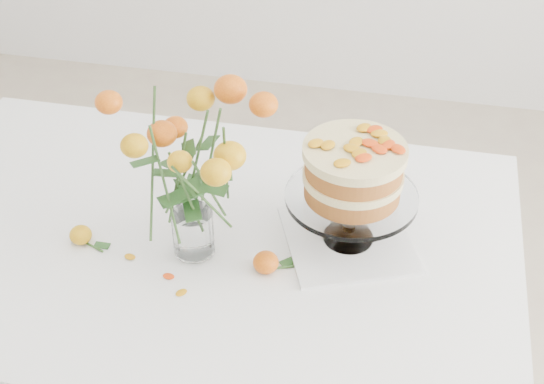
{
  "coord_description": "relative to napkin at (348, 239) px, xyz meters",
  "views": [
    {
      "loc": [
        0.43,
        -1.21,
        1.87
      ],
      "look_at": [
        0.17,
        -0.0,
        0.91
      ],
      "focal_mm": 50.0,
      "sensor_mm": 36.0,
      "label": 1
    }
  ],
  "objects": [
    {
      "name": "stray_petal_b",
      "position": [
        -0.35,
        -0.19,
        -0.0
      ],
      "size": [
        0.03,
        0.02,
        0.0
      ],
      "primitive_type": "ellipsoid",
      "color": "orange",
      "rests_on": "table"
    },
    {
      "name": "napkin",
      "position": [
        0.0,
        0.0,
        0.0
      ],
      "size": [
        0.35,
        0.35,
        0.01
      ],
      "primitive_type": "cube",
      "rotation": [
        0.0,
        0.0,
        0.38
      ],
      "color": "white",
      "rests_on": "table"
    },
    {
      "name": "loose_rose_far",
      "position": [
        -0.16,
        -0.13,
        0.02
      ],
      "size": [
        0.09,
        0.05,
        0.05
      ],
      "rotation": [
        0.0,
        0.0,
        0.35
      ],
      "color": "#BE4509",
      "rests_on": "table"
    },
    {
      "name": "stray_petal_a",
      "position": [
        -0.45,
        -0.15,
        -0.0
      ],
      "size": [
        0.03,
        0.02,
        0.0
      ],
      "primitive_type": "ellipsoid",
      "color": "orange",
      "rests_on": "table"
    },
    {
      "name": "rose_vase",
      "position": [
        -0.32,
        -0.11,
        0.26
      ],
      "size": [
        0.37,
        0.37,
        0.44
      ],
      "rotation": [
        0.0,
        0.0,
        -0.35
      ],
      "color": "white",
      "rests_on": "table"
    },
    {
      "name": "cake_stand",
      "position": [
        0.0,
        0.0,
        0.17
      ],
      "size": [
        0.28,
        0.28,
        0.25
      ],
      "rotation": [
        0.0,
        0.0,
        0.16
      ],
      "color": "white",
      "rests_on": "napkin"
    },
    {
      "name": "stray_petal_c",
      "position": [
        -0.31,
        -0.23,
        -0.0
      ],
      "size": [
        0.03,
        0.02,
        0.0
      ],
      "primitive_type": "ellipsoid",
      "color": "orange",
      "rests_on": "table"
    },
    {
      "name": "loose_rose_near",
      "position": [
        -0.57,
        -0.12,
        0.02
      ],
      "size": [
        0.08,
        0.05,
        0.04
      ],
      "rotation": [
        0.0,
        0.0,
        -0.39
      ],
      "color": "gold",
      "rests_on": "table"
    },
    {
      "name": "table",
      "position": [
        -0.33,
        -0.05,
        -0.09
      ],
      "size": [
        1.43,
        0.93,
        0.76
      ],
      "color": "tan",
      "rests_on": "ground"
    }
  ]
}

